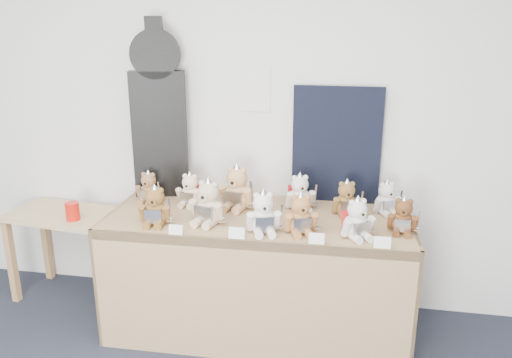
% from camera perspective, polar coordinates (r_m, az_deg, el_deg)
% --- Properties ---
extents(room_shell, '(6.00, 6.00, 6.00)m').
position_cam_1_polar(room_shell, '(3.43, -0.14, 10.20)').
color(room_shell, silver).
rests_on(room_shell, floor).
extents(display_table, '(1.95, 0.84, 0.80)m').
position_cam_1_polar(display_table, '(3.19, 0.04, -7.56)').
color(display_table, '#98744D').
rests_on(display_table, floor).
extents(side_table, '(0.86, 0.55, 0.68)m').
position_cam_1_polar(side_table, '(3.91, -20.81, -5.24)').
color(side_table, tan).
rests_on(side_table, floor).
extents(guitar_case, '(0.39, 0.20, 1.22)m').
position_cam_1_polar(guitar_case, '(3.52, -11.07, 7.56)').
color(guitar_case, black).
rests_on(guitar_case, display_table).
extents(navy_board, '(0.59, 0.04, 0.79)m').
position_cam_1_polar(navy_board, '(3.40, 9.17, 3.82)').
color(navy_board, black).
rests_on(navy_board, display_table).
extents(red_cup, '(0.09, 0.09, 0.13)m').
position_cam_1_polar(red_cup, '(3.67, -20.24, -3.48)').
color(red_cup, red).
rests_on(red_cup, side_table).
extents(teddy_front_far_left, '(0.22, 0.19, 0.27)m').
position_cam_1_polar(teddy_front_far_left, '(3.08, -11.43, -3.23)').
color(teddy_front_far_left, brown).
rests_on(teddy_front_far_left, display_table).
extents(teddy_front_left, '(0.25, 0.23, 0.31)m').
position_cam_1_polar(teddy_front_left, '(3.05, -5.48, -2.88)').
color(teddy_front_left, tan).
rests_on(teddy_front_left, display_table).
extents(teddy_front_centre, '(0.24, 0.22, 0.28)m').
position_cam_1_polar(teddy_front_centre, '(2.90, 0.84, -4.07)').
color(teddy_front_centre, silver).
rests_on(teddy_front_centre, display_table).
extents(teddy_front_right, '(0.23, 0.21, 0.27)m').
position_cam_1_polar(teddy_front_right, '(2.91, 5.13, -4.21)').
color(teddy_front_right, '#9F6A3C').
rests_on(teddy_front_right, display_table).
extents(teddy_front_far_right, '(0.22, 0.21, 0.26)m').
position_cam_1_polar(teddy_front_far_right, '(2.90, 11.48, -4.63)').
color(teddy_front_far_right, silver).
rests_on(teddy_front_far_right, display_table).
extents(teddy_front_end, '(0.20, 0.17, 0.24)m').
position_cam_1_polar(teddy_front_end, '(3.03, 16.45, -4.22)').
color(teddy_front_end, brown).
rests_on(teddy_front_end, display_table).
extents(teddy_back_left, '(0.20, 0.18, 0.25)m').
position_cam_1_polar(teddy_back_left, '(3.38, -7.55, -1.38)').
color(teddy_back_left, beige).
rests_on(teddy_back_left, display_table).
extents(teddy_back_centre_left, '(0.27, 0.24, 0.33)m').
position_cam_1_polar(teddy_back_centre_left, '(3.28, -2.23, -1.23)').
color(teddy_back_centre_left, tan).
rests_on(teddy_back_centre_left, display_table).
extents(teddy_back_centre_right, '(0.22, 0.21, 0.27)m').
position_cam_1_polar(teddy_back_centre_right, '(3.29, 5.03, -1.70)').
color(teddy_back_centre_right, silver).
rests_on(teddy_back_centre_right, display_table).
extents(teddy_back_right, '(0.21, 0.19, 0.25)m').
position_cam_1_polar(teddy_back_right, '(3.23, 10.29, -2.33)').
color(teddy_back_right, brown).
rests_on(teddy_back_right, display_table).
extents(teddy_back_end, '(0.20, 0.19, 0.24)m').
position_cam_1_polar(teddy_back_end, '(3.31, 14.67, -2.25)').
color(teddy_back_end, silver).
rests_on(teddy_back_end, display_table).
extents(teddy_back_far_left, '(0.20, 0.16, 0.24)m').
position_cam_1_polar(teddy_back_far_left, '(3.50, -12.17, -1.06)').
color(teddy_back_far_left, '#87603F').
rests_on(teddy_back_far_left, display_table).
extents(entry_card_a, '(0.08, 0.02, 0.06)m').
position_cam_1_polar(entry_card_a, '(2.93, -9.17, -5.75)').
color(entry_card_a, silver).
rests_on(entry_card_a, display_table).
extents(entry_card_b, '(0.09, 0.02, 0.07)m').
position_cam_1_polar(entry_card_b, '(2.84, -2.23, -6.19)').
color(entry_card_b, silver).
rests_on(entry_card_b, display_table).
extents(entry_card_c, '(0.09, 0.02, 0.06)m').
position_cam_1_polar(entry_card_c, '(2.80, 6.93, -6.77)').
color(entry_card_c, silver).
rests_on(entry_card_c, display_table).
extents(entry_card_d, '(0.09, 0.02, 0.06)m').
position_cam_1_polar(entry_card_d, '(2.81, 14.24, -7.06)').
color(entry_card_d, silver).
rests_on(entry_card_d, display_table).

